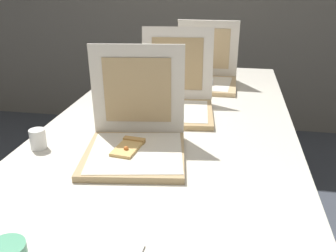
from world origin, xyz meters
The scene contains 7 objects.
table centered at (0.00, 0.58, 0.71)m, with size 1.00×2.09×0.76m.
pizza_box_front centered at (-0.07, 0.30, 0.81)m, with size 0.38×0.38×0.35m.
pizza_box_middle centered at (0.00, 0.73, 0.81)m, with size 0.37×0.43×0.35m.
pizza_box_back centered at (0.10, 1.17, 0.81)m, with size 0.33×0.34×0.35m.
cup_white_near_left centered at (-0.42, 0.28, 0.79)m, with size 0.06×0.06×0.07m, color white.
cup_white_far centered at (-0.26, 0.93, 0.79)m, with size 0.06×0.06×0.07m, color white.
cup_white_mid centered at (-0.27, 0.61, 0.79)m, with size 0.06×0.06×0.07m, color white.
Camera 1 is at (0.23, -0.79, 1.33)m, focal length 39.07 mm.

